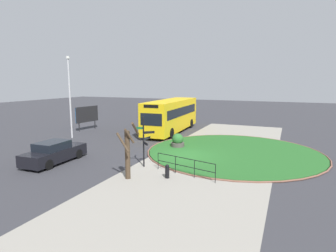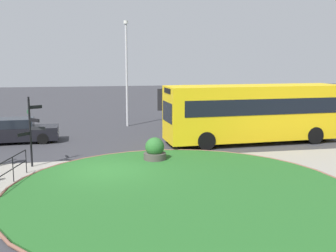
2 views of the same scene
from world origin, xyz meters
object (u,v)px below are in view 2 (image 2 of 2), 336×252
at_px(lamppost_tall, 127,70).
at_px(billboard_left, 177,100).
at_px(signpost_directional, 31,128).
at_px(bus_yellow, 254,112).
at_px(planter_near_signpost, 155,151).
at_px(car_near_lane, 18,131).

height_order(lamppost_tall, billboard_left, lamppost_tall).
xyz_separation_m(signpost_directional, bus_yellow, (11.97, 3.20, -0.00)).
bearing_deg(billboard_left, planter_near_signpost, -99.30).
relative_size(signpost_directional, bus_yellow, 0.31).
distance_m(lamppost_tall, billboard_left, 5.00).
height_order(signpost_directional, billboard_left, signpost_directional).
bearing_deg(lamppost_tall, bus_yellow, -48.20).
bearing_deg(bus_yellow, billboard_left, -76.65).
xyz_separation_m(car_near_lane, billboard_left, (10.98, 6.31, 1.02)).
bearing_deg(planter_near_signpost, bus_yellow, 26.99).
relative_size(lamppost_tall, planter_near_signpost, 6.52).
bearing_deg(lamppost_tall, car_near_lane, -145.20).
height_order(lamppost_tall, planter_near_signpost, lamppost_tall).
xyz_separation_m(signpost_directional, lamppost_tall, (5.29, 10.68, 2.27)).
relative_size(bus_yellow, billboard_left, 3.36).
bearing_deg(signpost_directional, bus_yellow, 14.98).
distance_m(bus_yellow, billboard_left, 9.37).
xyz_separation_m(signpost_directional, billboard_left, (9.40, 12.21, -0.12)).
bearing_deg(car_near_lane, signpost_directional, -77.26).
height_order(car_near_lane, billboard_left, billboard_left).
height_order(signpost_directional, lamppost_tall, lamppost_tall).
relative_size(bus_yellow, car_near_lane, 2.30).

